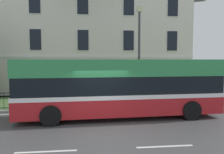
{
  "coord_description": "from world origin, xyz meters",
  "views": [
    {
      "loc": [
        -0.64,
        -9.09,
        2.98
      ],
      "look_at": [
        0.92,
        5.05,
        1.9
      ],
      "focal_mm": 35.97,
      "sensor_mm": 36.0,
      "label": 1
    }
  ],
  "objects": [
    {
      "name": "ground_plane",
      "position": [
        0.0,
        0.87,
        -0.02
      ],
      "size": [
        60.0,
        56.0,
        0.18
      ],
      "color": "#434344"
    },
    {
      "name": "street_lamp_post",
      "position": [
        2.67,
        5.04,
        3.73
      ],
      "size": [
        0.36,
        0.24,
        6.25
      ],
      "color": "#333338",
      "rests_on": "ground_plane"
    },
    {
      "name": "single_decker_bus",
      "position": [
        1.06,
        2.38,
        1.59
      ],
      "size": [
        10.46,
        2.95,
        3.01
      ],
      "rotation": [
        0.0,
        0.0,
        0.05
      ],
      "color": "#B31C21",
      "rests_on": "ground_plane"
    },
    {
      "name": "iron_verge_railing",
      "position": [
        -0.96,
        4.4,
        0.62
      ],
      "size": [
        15.38,
        0.04,
        0.97
      ],
      "color": "black",
      "rests_on": "ground_plane"
    },
    {
      "name": "georgian_townhouse",
      "position": [
        -0.96,
        15.09,
        5.9
      ],
      "size": [
        19.3,
        11.11,
        11.5
      ],
      "color": "silver",
      "rests_on": "ground_plane"
    }
  ]
}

